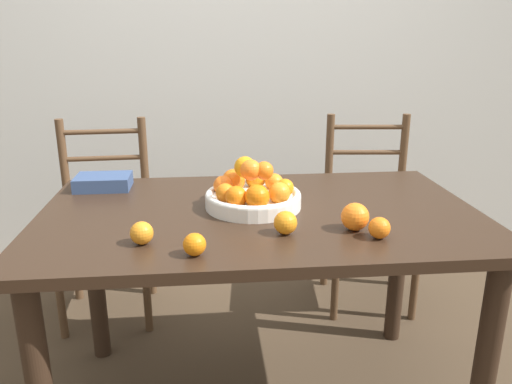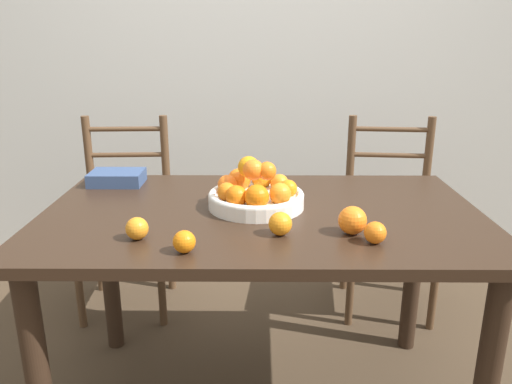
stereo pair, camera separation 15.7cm
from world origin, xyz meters
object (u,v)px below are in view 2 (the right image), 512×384
object	(u,v)px
orange_loose_3	(280,224)
chair_right	(389,216)
chair_left	(126,215)
orange_loose_2	(375,233)
fruit_bowl	(255,193)
book_stack	(117,178)
orange_loose_4	(352,220)
orange_loose_0	(184,242)
orange_loose_1	(137,228)

from	to	relation	value
orange_loose_3	chair_right	bearing A→B (deg)	58.57
chair_left	orange_loose_2	bearing A→B (deg)	-48.58
fruit_bowl	orange_loose_3	distance (m)	0.26
orange_loose_3	book_stack	world-z (taller)	orange_loose_3
book_stack	orange_loose_4	bearing A→B (deg)	-31.50
orange_loose_2	book_stack	world-z (taller)	orange_loose_2
orange_loose_0	orange_loose_2	size ratio (longest dim) A/B	0.98
orange_loose_4	chair_right	distance (m)	1.06
chair_left	book_stack	distance (m)	0.54
orange_loose_2	orange_loose_4	world-z (taller)	orange_loose_4
fruit_bowl	book_stack	size ratio (longest dim) A/B	1.59
orange_loose_3	book_stack	xyz separation A→B (m)	(-0.62, 0.52, -0.01)
book_stack	fruit_bowl	bearing A→B (deg)	-26.49
orange_loose_0	chair_left	world-z (taller)	chair_left
chair_left	chair_right	bearing A→B (deg)	-2.94
orange_loose_0	orange_loose_3	distance (m)	0.29
orange_loose_2	book_stack	size ratio (longest dim) A/B	0.31
orange_loose_0	orange_loose_4	bearing A→B (deg)	15.96
orange_loose_0	chair_right	xyz separation A→B (m)	(0.84, 1.07, -0.32)
orange_loose_1	chair_right	xyz separation A→B (m)	(0.99, 0.98, -0.32)
fruit_bowl	orange_loose_4	distance (m)	0.37
orange_loose_0	orange_loose_1	bearing A→B (deg)	148.50
orange_loose_0	orange_loose_4	size ratio (longest dim) A/B	0.74
orange_loose_3	chair_left	bearing A→B (deg)	127.27
orange_loose_2	chair_left	world-z (taller)	chair_left
fruit_bowl	chair_right	world-z (taller)	chair_right
orange_loose_3	chair_right	size ratio (longest dim) A/B	0.07
chair_left	orange_loose_0	bearing A→B (deg)	-69.81
fruit_bowl	orange_loose_3	world-z (taller)	fruit_bowl
fruit_bowl	chair_left	xyz separation A→B (m)	(-0.64, 0.70, -0.34)
chair_left	chair_right	world-z (taller)	same
orange_loose_4	book_stack	world-z (taller)	orange_loose_4
orange_loose_1	fruit_bowl	bearing A→B (deg)	40.11
chair_right	orange_loose_2	bearing A→B (deg)	-102.05
orange_loose_3	orange_loose_1	bearing A→B (deg)	-175.16
orange_loose_0	orange_loose_3	xyz separation A→B (m)	(0.26, 0.13, 0.00)
orange_loose_1	book_stack	bearing A→B (deg)	110.70
orange_loose_1	orange_loose_2	xyz separation A→B (m)	(0.67, -0.02, -0.00)
chair_right	chair_left	bearing A→B (deg)	-174.66
orange_loose_4	chair_right	world-z (taller)	chair_right
orange_loose_3	orange_loose_4	xyz separation A→B (m)	(0.21, 0.01, 0.01)
orange_loose_1	book_stack	size ratio (longest dim) A/B	0.32
orange_loose_2	orange_loose_3	size ratio (longest dim) A/B	0.91
orange_loose_1	orange_loose_4	distance (m)	0.62
orange_loose_3	chair_right	world-z (taller)	chair_right
orange_loose_3	orange_loose_4	bearing A→B (deg)	2.74
orange_loose_4	orange_loose_1	bearing A→B (deg)	-175.88
orange_loose_2	orange_loose_1	bearing A→B (deg)	177.92
book_stack	orange_loose_0	bearing A→B (deg)	-61.00
orange_loose_0	orange_loose_3	bearing A→B (deg)	25.54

